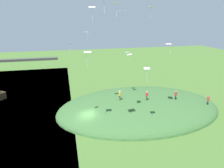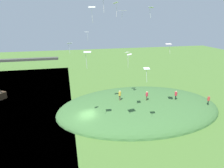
{
  "view_description": "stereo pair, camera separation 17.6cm",
  "coord_description": "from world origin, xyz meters",
  "px_view_note": "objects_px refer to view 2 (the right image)",
  "views": [
    {
      "loc": [
        -2.77,
        -28.7,
        16.23
      ],
      "look_at": [
        4.78,
        2.93,
        5.49
      ],
      "focal_mm": 32.26,
      "sensor_mm": 36.0,
      "label": 1
    },
    {
      "loc": [
        -2.6,
        -28.74,
        16.23
      ],
      "look_at": [
        4.78,
        2.93,
        5.49
      ],
      "focal_mm": 32.26,
      "sensor_mm": 36.0,
      "label": 2
    }
  ],
  "objects_px": {
    "kite_10": "(129,55)",
    "person_on_hilltop": "(120,94)",
    "kite_3": "(87,53)",
    "kite_4": "(87,32)",
    "person_near_shore": "(147,95)",
    "kite_9": "(127,53)",
    "person_with_child": "(209,99)",
    "kite_6": "(92,8)",
    "kite_2": "(147,70)",
    "kite_8": "(151,8)",
    "person_watching_kites": "(176,94)",
    "mooring_post": "(73,115)",
    "kite_1": "(169,44)",
    "kite_0": "(116,4)",
    "kite_7": "(123,11)",
    "kite_5": "(69,44)"
  },
  "relations": [
    {
      "from": "kite_10",
      "to": "person_on_hilltop",
      "type": "bearing_deg",
      "value": 88.9
    },
    {
      "from": "kite_3",
      "to": "kite_4",
      "type": "relative_size",
      "value": 1.57
    },
    {
      "from": "person_near_shore",
      "to": "kite_9",
      "type": "xyz_separation_m",
      "value": [
        -2.9,
        2.85,
        6.98
      ]
    },
    {
      "from": "person_with_child",
      "to": "kite_6",
      "type": "distance_m",
      "value": 25.37
    },
    {
      "from": "kite_2",
      "to": "kite_8",
      "type": "bearing_deg",
      "value": 66.0
    },
    {
      "from": "person_near_shore",
      "to": "kite_4",
      "type": "bearing_deg",
      "value": 92.85
    },
    {
      "from": "kite_3",
      "to": "kite_9",
      "type": "relative_size",
      "value": 1.43
    },
    {
      "from": "person_watching_kites",
      "to": "kite_8",
      "type": "relative_size",
      "value": 0.91
    },
    {
      "from": "kite_10",
      "to": "person_watching_kites",
      "type": "bearing_deg",
      "value": 19.16
    },
    {
      "from": "kite_2",
      "to": "kite_6",
      "type": "distance_m",
      "value": 11.23
    },
    {
      "from": "kite_8",
      "to": "kite_9",
      "type": "relative_size",
      "value": 1.19
    },
    {
      "from": "person_near_shore",
      "to": "kite_2",
      "type": "bearing_deg",
      "value": -174.74
    },
    {
      "from": "kite_3",
      "to": "mooring_post",
      "type": "xyz_separation_m",
      "value": [
        -2.12,
        6.78,
        -11.66
      ]
    },
    {
      "from": "person_with_child",
      "to": "kite_4",
      "type": "height_order",
      "value": "kite_4"
    },
    {
      "from": "kite_4",
      "to": "mooring_post",
      "type": "height_order",
      "value": "kite_4"
    },
    {
      "from": "kite_1",
      "to": "kite_6",
      "type": "xyz_separation_m",
      "value": [
        -10.66,
        2.31,
        4.88
      ]
    },
    {
      "from": "kite_0",
      "to": "kite_9",
      "type": "bearing_deg",
      "value": 32.89
    },
    {
      "from": "kite_9",
      "to": "kite_2",
      "type": "bearing_deg",
      "value": -92.73
    },
    {
      "from": "person_with_child",
      "to": "kite_7",
      "type": "xyz_separation_m",
      "value": [
        -14.03,
        7.66,
        14.99
      ]
    },
    {
      "from": "person_watching_kites",
      "to": "mooring_post",
      "type": "relative_size",
      "value": 1.98
    },
    {
      "from": "person_near_shore",
      "to": "person_with_child",
      "type": "height_order",
      "value": "person_near_shore"
    },
    {
      "from": "kite_4",
      "to": "kite_6",
      "type": "bearing_deg",
      "value": -88.81
    },
    {
      "from": "kite_5",
      "to": "kite_8",
      "type": "distance_m",
      "value": 17.19
    },
    {
      "from": "kite_4",
      "to": "kite_6",
      "type": "height_order",
      "value": "kite_6"
    },
    {
      "from": "kite_4",
      "to": "kite_1",
      "type": "bearing_deg",
      "value": -38.75
    },
    {
      "from": "person_with_child",
      "to": "kite_8",
      "type": "height_order",
      "value": "kite_8"
    },
    {
      "from": "kite_2",
      "to": "kite_0",
      "type": "bearing_deg",
      "value": 103.34
    },
    {
      "from": "kite_5",
      "to": "mooring_post",
      "type": "height_order",
      "value": "kite_5"
    },
    {
      "from": "person_near_shore",
      "to": "kite_3",
      "type": "xyz_separation_m",
      "value": [
        -10.71,
        -5.66,
        8.6
      ]
    },
    {
      "from": "person_watching_kites",
      "to": "kite_6",
      "type": "bearing_deg",
      "value": 136.15
    },
    {
      "from": "kite_6",
      "to": "kite_5",
      "type": "bearing_deg",
      "value": -138.24
    },
    {
      "from": "kite_0",
      "to": "kite_2",
      "type": "bearing_deg",
      "value": -76.66
    },
    {
      "from": "kite_5",
      "to": "kite_9",
      "type": "height_order",
      "value": "kite_5"
    },
    {
      "from": "kite_10",
      "to": "person_near_shore",
      "type": "bearing_deg",
      "value": 39.53
    },
    {
      "from": "person_near_shore",
      "to": "kite_1",
      "type": "bearing_deg",
      "value": -130.2
    },
    {
      "from": "kite_5",
      "to": "kite_10",
      "type": "relative_size",
      "value": 0.73
    },
    {
      "from": "kite_4",
      "to": "kite_8",
      "type": "height_order",
      "value": "kite_8"
    },
    {
      "from": "kite_3",
      "to": "person_near_shore",
      "type": "bearing_deg",
      "value": 27.87
    },
    {
      "from": "kite_3",
      "to": "kite_7",
      "type": "relative_size",
      "value": 1.59
    },
    {
      "from": "person_watching_kites",
      "to": "kite_7",
      "type": "distance_m",
      "value": 17.54
    },
    {
      "from": "kite_5",
      "to": "kite_3",
      "type": "bearing_deg",
      "value": -31.55
    },
    {
      "from": "person_watching_kites",
      "to": "mooring_post",
      "type": "xyz_separation_m",
      "value": [
        -18.26,
        1.46,
        -2.82
      ]
    },
    {
      "from": "kite_7",
      "to": "kite_8",
      "type": "bearing_deg",
      "value": -21.26
    },
    {
      "from": "kite_1",
      "to": "kite_8",
      "type": "relative_size",
      "value": 0.76
    },
    {
      "from": "person_near_shore",
      "to": "person_watching_kites",
      "type": "bearing_deg",
      "value": -63.09
    },
    {
      "from": "kite_2",
      "to": "kite_4",
      "type": "distance_m",
      "value": 14.14
    },
    {
      "from": "person_near_shore",
      "to": "kite_9",
      "type": "distance_m",
      "value": 8.08
    },
    {
      "from": "kite_4",
      "to": "mooring_post",
      "type": "bearing_deg",
      "value": -130.69
    },
    {
      "from": "person_with_child",
      "to": "kite_5",
      "type": "distance_m",
      "value": 26.18
    },
    {
      "from": "kite_10",
      "to": "kite_0",
      "type": "bearing_deg",
      "value": 97.83
    }
  ]
}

